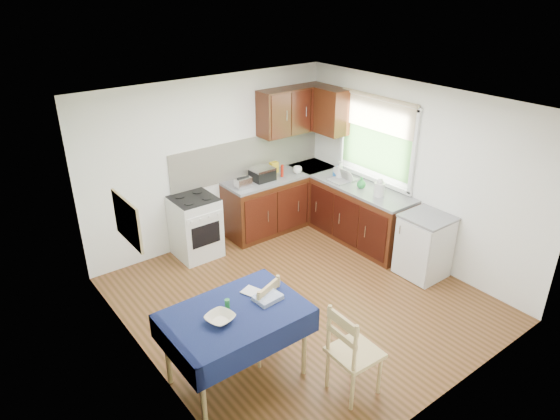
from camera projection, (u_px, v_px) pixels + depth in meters
floor at (301, 299)px, 6.39m from camera, size 4.20×4.20×0.00m
ceiling at (305, 105)px, 5.32m from camera, size 4.00×4.20×0.02m
wall_back at (212, 162)px, 7.36m from camera, size 4.00×0.02×2.50m
wall_front at (456, 293)px, 4.35m from camera, size 4.00×0.02×2.50m
wall_left at (141, 265)px, 4.76m from camera, size 0.02×4.20×2.50m
wall_right at (413, 173)px, 6.95m from camera, size 0.02×4.20×2.50m
base_cabinets at (317, 208)px, 7.85m from camera, size 1.90×2.30×0.86m
worktop_back at (280, 176)px, 7.88m from camera, size 1.90×0.60×0.04m
worktop_right at (362, 188)px, 7.41m from camera, size 0.60×1.70×0.04m
worktop_corner at (312, 167)px, 8.24m from camera, size 0.60×0.60×0.04m
splashback at (249, 157)px, 7.73m from camera, size 2.70×0.02×0.60m
upper_cabinets at (305, 110)px, 7.72m from camera, size 1.20×0.85×0.70m
stove at (196, 227)px, 7.21m from camera, size 0.60×0.61×0.92m
window at (376, 134)px, 7.26m from camera, size 0.04×1.48×1.26m
fridge at (424, 246)px, 6.74m from camera, size 0.58×0.60×0.89m
corkboard at (127, 221)px, 4.84m from camera, size 0.04×0.62×0.47m
dining_table at (235, 321)px, 4.84m from camera, size 1.36×0.92×0.83m
chair_far at (258, 316)px, 5.25m from camera, size 0.54×0.54×0.96m
chair_near at (351, 350)px, 4.74m from camera, size 0.46×0.46×1.00m
toaster at (243, 183)px, 7.33m from camera, size 0.24×0.15×0.18m
sandwich_press at (262, 174)px, 7.63m from camera, size 0.33×0.29×0.19m
sauce_bottle at (282, 171)px, 7.74m from camera, size 0.04×0.04×0.19m
yellow_packet at (274, 167)px, 7.92m from camera, size 0.15×0.12×0.17m
dish_rack at (343, 179)px, 7.64m from camera, size 0.41×0.31×0.19m
kettle at (380, 188)px, 7.07m from camera, size 0.15×0.15×0.26m
cup at (298, 170)px, 7.89m from camera, size 0.17×0.17×0.11m
soap_bottle_a at (340, 170)px, 7.66m from camera, size 0.14×0.14×0.27m
soap_bottle_b at (336, 171)px, 7.77m from camera, size 0.09×0.09×0.17m
soap_bottle_c at (361, 182)px, 7.34m from camera, size 0.15×0.15×0.17m
plate_bowl at (220, 318)px, 4.65m from camera, size 0.32×0.32×0.06m
book at (248, 296)px, 5.02m from camera, size 0.22×0.26×0.02m
spice_jar at (227, 304)px, 4.83m from camera, size 0.05×0.05×0.10m
tea_towel at (268, 298)px, 4.97m from camera, size 0.28×0.23×0.05m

